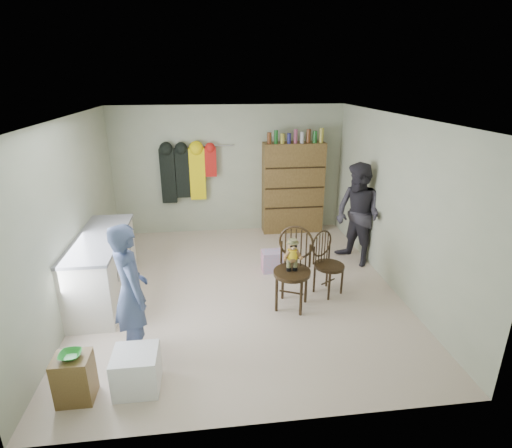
{
  "coord_description": "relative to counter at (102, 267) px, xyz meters",
  "views": [
    {
      "loc": [
        -0.43,
        -5.26,
        2.99
      ],
      "look_at": [
        0.25,
        0.2,
        0.95
      ],
      "focal_mm": 28.0,
      "sensor_mm": 36.0,
      "label": 1
    }
  ],
  "objects": [
    {
      "name": "person_right",
      "position": [
        3.95,
        0.68,
        0.38
      ],
      "size": [
        0.94,
        1.03,
        1.71
      ],
      "primitive_type": "imported",
      "rotation": [
        0.0,
        0.0,
        -1.13
      ],
      "color": "#2D2B33",
      "rests_on": "ground"
    },
    {
      "name": "room_walls",
      "position": [
        1.95,
        0.53,
        1.11
      ],
      "size": [
        5.0,
        5.0,
        5.0
      ],
      "color": "#AFB497",
      "rests_on": "ground"
    },
    {
      "name": "ground_plane",
      "position": [
        1.95,
        0.0,
        -0.47
      ],
      "size": [
        5.0,
        5.0,
        0.0
      ],
      "primitive_type": "plane",
      "color": "beige",
      "rests_on": "ground"
    },
    {
      "name": "chair_front",
      "position": [
        2.61,
        -0.53,
        0.18
      ],
      "size": [
        0.66,
        0.66,
        1.12
      ],
      "rotation": [
        0.0,
        0.0,
        -0.43
      ],
      "color": "#382713",
      "rests_on": "ground"
    },
    {
      "name": "stool",
      "position": [
        0.16,
        -1.97,
        -0.23
      ],
      "size": [
        0.34,
        0.29,
        0.49
      ],
      "primitive_type": "cube",
      "color": "brown",
      "rests_on": "ground"
    },
    {
      "name": "bowl",
      "position": [
        0.16,
        -1.97,
        0.04
      ],
      "size": [
        0.21,
        0.21,
        0.05
      ],
      "primitive_type": "imported",
      "color": "#21912C",
      "rests_on": "stool"
    },
    {
      "name": "coat_rack",
      "position": [
        1.12,
        2.38,
        0.78
      ],
      "size": [
        1.42,
        0.12,
        1.09
      ],
      "color": "#99999E",
      "rests_on": "ground"
    },
    {
      "name": "chair_far",
      "position": [
        3.17,
        -0.23,
        0.03
      ],
      "size": [
        0.57,
        0.57,
        0.93
      ],
      "rotation": [
        0.0,
        0.0,
        0.56
      ],
      "color": "#382713",
      "rests_on": "ground"
    },
    {
      "name": "striped_bag",
      "position": [
        2.5,
        0.53,
        -0.3
      ],
      "size": [
        0.33,
        0.26,
        0.34
      ],
      "primitive_type": "cube",
      "rotation": [
        0.0,
        0.0,
        0.03
      ],
      "color": "pink",
      "rests_on": "ground"
    },
    {
      "name": "counter",
      "position": [
        0.0,
        0.0,
        0.0
      ],
      "size": [
        0.64,
        1.86,
        0.94
      ],
      "color": "silver",
      "rests_on": "ground"
    },
    {
      "name": "dresser",
      "position": [
        3.2,
        2.3,
        0.44
      ],
      "size": [
        1.2,
        0.39,
        2.08
      ],
      "color": "brown",
      "rests_on": "ground"
    },
    {
      "name": "person_left",
      "position": [
        0.64,
        -1.33,
        0.32
      ],
      "size": [
        0.6,
        0.69,
        1.59
      ],
      "primitive_type": "imported",
      "rotation": [
        0.0,
        0.0,
        2.05
      ],
      "color": "#425179",
      "rests_on": "ground"
    },
    {
      "name": "plastic_tub",
      "position": [
        0.73,
        -1.89,
        -0.26
      ],
      "size": [
        0.44,
        0.42,
        0.42
      ],
      "primitive_type": "cube",
      "rotation": [
        0.0,
        0.0,
        0.0
      ],
      "color": "white",
      "rests_on": "ground"
    }
  ]
}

